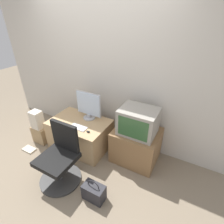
% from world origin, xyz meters
% --- Properties ---
extents(ground_plane, '(12.00, 12.00, 0.00)m').
position_xyz_m(ground_plane, '(0.00, 0.00, 0.00)').
color(ground_plane, '#7F705B').
extents(wall_back, '(4.40, 0.05, 2.60)m').
position_xyz_m(wall_back, '(0.00, 1.32, 1.30)').
color(wall_back, beige).
rests_on(wall_back, ground_plane).
extents(desk, '(1.00, 0.67, 0.52)m').
position_xyz_m(desk, '(-0.14, 0.80, 0.26)').
color(desk, tan).
rests_on(desk, ground_plane).
extents(side_stand, '(0.70, 0.59, 0.55)m').
position_xyz_m(side_stand, '(0.85, 0.98, 0.28)').
color(side_stand, olive).
rests_on(side_stand, ground_plane).
extents(main_monitor, '(0.48, 0.21, 0.49)m').
position_xyz_m(main_monitor, '(-0.04, 0.99, 0.76)').
color(main_monitor, '#B2B2B7').
rests_on(main_monitor, desk).
extents(keyboard, '(0.28, 0.13, 0.01)m').
position_xyz_m(keyboard, '(-0.03, 0.66, 0.53)').
color(keyboard, silver).
rests_on(keyboard, desk).
extents(mouse, '(0.06, 0.04, 0.02)m').
position_xyz_m(mouse, '(0.18, 0.63, 0.53)').
color(mouse, black).
rests_on(mouse, desk).
extents(crt_tv, '(0.54, 0.43, 0.40)m').
position_xyz_m(crt_tv, '(0.86, 0.95, 0.75)').
color(crt_tv, gray).
rests_on(crt_tv, side_stand).
extents(office_chair, '(0.60, 0.60, 0.87)m').
position_xyz_m(office_chair, '(0.06, 0.10, 0.35)').
color(office_chair, '#333333').
rests_on(office_chair, ground_plane).
extents(cardboard_box_lower, '(0.29, 0.18, 0.32)m').
position_xyz_m(cardboard_box_lower, '(-0.86, 0.53, 0.16)').
color(cardboard_box_lower, '#A3845B').
rests_on(cardboard_box_lower, ground_plane).
extents(cardboard_box_upper, '(0.19, 0.16, 0.33)m').
position_xyz_m(cardboard_box_upper, '(-0.86, 0.53, 0.49)').
color(cardboard_box_upper, beige).
rests_on(cardboard_box_upper, cardboard_box_lower).
extents(handbag, '(0.29, 0.17, 0.33)m').
position_xyz_m(handbag, '(0.66, 0.04, 0.12)').
color(handbag, '#232328').
rests_on(handbag, ground_plane).
extents(book, '(0.23, 0.14, 0.02)m').
position_xyz_m(book, '(-0.88, 0.25, 0.01)').
color(book, beige).
rests_on(book, ground_plane).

